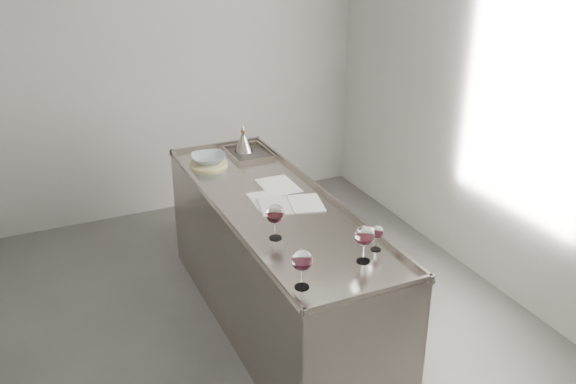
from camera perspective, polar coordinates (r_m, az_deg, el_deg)
name	(u,v)px	position (r m, az deg, el deg)	size (l,w,h in m)	color
room_shell	(213,166)	(3.58, -6.66, 2.35)	(4.54, 5.04, 2.84)	#4D4B48
counter	(275,266)	(4.40, -1.12, -6.57)	(0.77, 2.42, 0.97)	#9B948B
wine_glass_left	(302,261)	(3.22, 1.26, -6.16)	(0.11, 0.11, 0.22)	white
wine_glass_middle	(275,215)	(3.69, -1.13, -2.05)	(0.11, 0.11, 0.21)	white
wine_glass_right	(365,236)	(3.47, 6.83, -3.95)	(0.11, 0.11, 0.22)	white
wine_glass_small	(377,233)	(3.62, 7.90, -3.61)	(0.07, 0.07, 0.15)	white
notebook	(291,205)	(4.15, 0.27, -1.16)	(0.46, 0.37, 0.02)	silver
loose_paper_top	(268,200)	(4.23, -1.83, -0.72)	(0.21, 0.30, 0.00)	silver
loose_paper_under	(278,185)	(4.44, -0.85, 0.59)	(0.23, 0.33, 0.00)	silver
trivet	(209,164)	(4.84, -7.06, 2.50)	(0.28, 0.28, 0.02)	#C4BD7F
ceramic_bowl	(208,159)	(4.83, -7.08, 2.95)	(0.25, 0.25, 0.06)	#97ADB0
wine_funnel	(243,143)	(5.07, -3.98, 4.35)	(0.15, 0.15, 0.22)	gray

